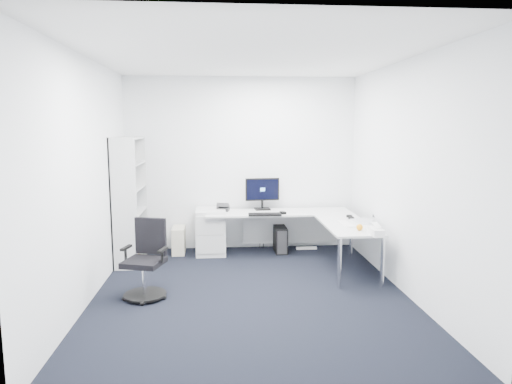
{
  "coord_description": "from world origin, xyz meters",
  "views": [
    {
      "loc": [
        -0.35,
        -5.08,
        1.94
      ],
      "look_at": [
        0.15,
        1.05,
        1.05
      ],
      "focal_mm": 32.0,
      "sensor_mm": 36.0,
      "label": 1
    }
  ],
  "objects": [
    {
      "name": "wall_left",
      "position": [
        -1.8,
        0.0,
        1.35
      ],
      "size": [
        0.02,
        4.2,
        2.7
      ],
      "primitive_type": "cube",
      "color": "white",
      "rests_on": "ground"
    },
    {
      "name": "task_chair",
      "position": [
        -1.21,
        -0.02,
        0.45
      ],
      "size": [
        0.62,
        0.62,
        0.89
      ],
      "primitive_type": null,
      "rotation": [
        0.0,
        0.0,
        -0.29
      ],
      "color": "black",
      "rests_on": "ground"
    },
    {
      "name": "orange_fruit",
      "position": [
        1.4,
        0.37,
        0.69
      ],
      "size": [
        0.08,
        0.08,
        0.08
      ],
      "primitive_type": "sphere",
      "color": "orange",
      "rests_on": "l_desk"
    },
    {
      "name": "mouse",
      "position": [
        0.59,
        1.53,
        0.66
      ],
      "size": [
        0.09,
        0.12,
        0.03
      ],
      "primitive_type": "cube",
      "rotation": [
        0.0,
        0.0,
        0.3
      ],
      "color": "black",
      "rests_on": "l_desk"
    },
    {
      "name": "black_pc_tower",
      "position": [
        0.59,
        1.76,
        0.2
      ],
      "size": [
        0.18,
        0.41,
        0.4
      ],
      "primitive_type": "cube",
      "rotation": [
        0.0,
        0.0,
        0.01
      ],
      "color": "black",
      "rests_on": "ground"
    },
    {
      "name": "white_keyboard",
      "position": [
        1.33,
        0.74,
        0.65
      ],
      "size": [
        0.14,
        0.4,
        0.01
      ],
      "primitive_type": "cube",
      "rotation": [
        0.0,
        0.0,
        0.07
      ],
      "color": "white",
      "rests_on": "l_desk"
    },
    {
      "name": "monitor",
      "position": [
        0.32,
        1.9,
        0.9
      ],
      "size": [
        0.55,
        0.22,
        0.51
      ],
      "primitive_type": null,
      "rotation": [
        0.0,
        0.0,
        0.09
      ],
      "color": "black",
      "rests_on": "l_desk"
    },
    {
      "name": "power_strip",
      "position": [
        1.02,
        1.88,
        0.02
      ],
      "size": [
        0.33,
        0.06,
        0.04
      ],
      "primitive_type": "cube",
      "rotation": [
        0.0,
        0.0,
        -0.01
      ],
      "color": "white",
      "rests_on": "ground"
    },
    {
      "name": "ceiling",
      "position": [
        0.0,
        0.0,
        2.7
      ],
      "size": [
        4.2,
        4.2,
        0.0
      ],
      "primitive_type": "plane",
      "color": "white"
    },
    {
      "name": "laptop",
      "position": [
        1.61,
        0.87,
        0.78
      ],
      "size": [
        0.41,
        0.4,
        0.27
      ],
      "primitive_type": null,
      "rotation": [
        0.0,
        0.0,
        0.08
      ],
      "color": "silver",
      "rests_on": "l_desk"
    },
    {
      "name": "headphones",
      "position": [
        1.5,
        1.14,
        0.67
      ],
      "size": [
        0.14,
        0.2,
        0.05
      ],
      "primitive_type": null,
      "rotation": [
        0.0,
        0.0,
        -0.08
      ],
      "color": "black",
      "rests_on": "l_desk"
    },
    {
      "name": "bookshelf",
      "position": [
        -1.62,
        1.45,
        0.9
      ],
      "size": [
        0.35,
        0.9,
        1.79
      ],
      "primitive_type": null,
      "color": "silver",
      "rests_on": "ground"
    },
    {
      "name": "black_keyboard",
      "position": [
        0.31,
        1.45,
        0.66
      ],
      "size": [
        0.48,
        0.18,
        0.02
      ],
      "primitive_type": "cube",
      "rotation": [
        0.0,
        0.0,
        -0.02
      ],
      "color": "black",
      "rests_on": "l_desk"
    },
    {
      "name": "tissue_box",
      "position": [
        1.51,
        0.09,
        0.69
      ],
      "size": [
        0.13,
        0.25,
        0.09
      ],
      "primitive_type": "cube",
      "rotation": [
        0.0,
        0.0,
        0.02
      ],
      "color": "white",
      "rests_on": "l_desk"
    },
    {
      "name": "l_desk",
      "position": [
        0.55,
        1.4,
        0.32
      ],
      "size": [
        2.22,
        1.24,
        0.65
      ],
      "primitive_type": null,
      "color": "silver",
      "rests_on": "ground"
    },
    {
      "name": "wall_right",
      "position": [
        1.8,
        0.0,
        1.35
      ],
      "size": [
        0.02,
        4.2,
        2.7
      ],
      "primitive_type": "cube",
      "color": "white",
      "rests_on": "ground"
    },
    {
      "name": "wall_front",
      "position": [
        0.0,
        -2.1,
        1.35
      ],
      "size": [
        3.6,
        0.02,
        2.7
      ],
      "primitive_type": "cube",
      "color": "white",
      "rests_on": "ground"
    },
    {
      "name": "desk_phone",
      "position": [
        -0.3,
        1.85,
        0.71
      ],
      "size": [
        0.21,
        0.21,
        0.13
      ],
      "primitive_type": null,
      "rotation": [
        0.0,
        0.0,
        -0.17
      ],
      "color": "#27272A",
      "rests_on": "l_desk"
    },
    {
      "name": "beige_pc_tower",
      "position": [
        -0.98,
        1.83,
        0.2
      ],
      "size": [
        0.2,
        0.43,
        0.4
      ],
      "primitive_type": "cube",
      "rotation": [
        0.0,
        0.0,
        0.02
      ],
      "color": "beige",
      "rests_on": "ground"
    },
    {
      "name": "ground",
      "position": [
        0.0,
        0.0,
        0.0
      ],
      "size": [
        4.2,
        4.2,
        0.0
      ],
      "primitive_type": "plane",
      "color": "black"
    },
    {
      "name": "drawer_pedestal",
      "position": [
        -0.48,
        1.78,
        0.34
      ],
      "size": [
        0.45,
        0.56,
        0.69
      ],
      "primitive_type": "cube",
      "color": "silver",
      "rests_on": "ground"
    },
    {
      "name": "wall_back",
      "position": [
        0.0,
        2.1,
        1.35
      ],
      "size": [
        3.6,
        0.02,
        2.7
      ],
      "primitive_type": "cube",
      "color": "white",
      "rests_on": "ground"
    }
  ]
}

